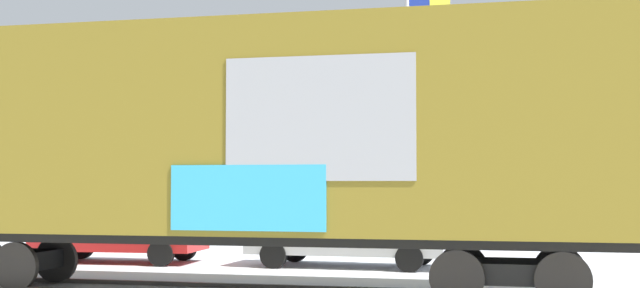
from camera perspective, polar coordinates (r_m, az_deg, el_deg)
name	(u,v)px	position (r m, az deg, el deg)	size (l,w,h in m)	color
track	(146,288)	(16.68, -11.60, -9.42)	(60.00, 2.52, 0.08)	#4C4742
freight_car	(236,135)	(15.92, -5.63, 0.58)	(14.54, 3.08, 5.11)	olive
flagpole	(415,80)	(24.88, 6.37, 4.26)	(1.31, 0.47, 8.01)	silver
hillside	(472,148)	(86.61, 10.16, -0.28)	(132.77, 38.06, 15.53)	gray
parked_car_red	(117,228)	(22.49, -13.45, -5.53)	(4.32, 2.00, 1.68)	#B21E1E
parked_car_silver	(345,231)	(20.76, 1.68, -5.83)	(4.86, 2.09, 1.71)	#B7BABF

